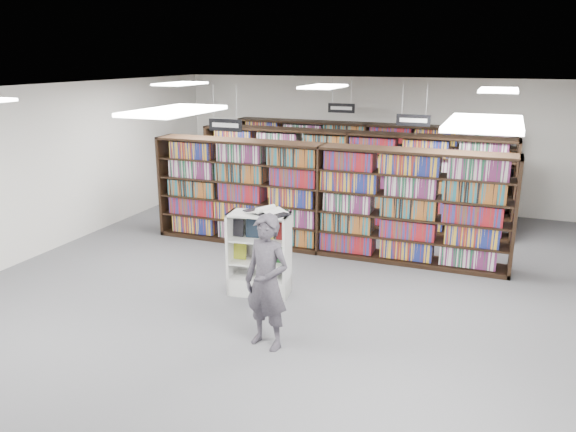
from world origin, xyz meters
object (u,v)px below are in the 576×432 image
(endcap_display, at_px, (260,266))
(shopper, at_px, (267,282))
(open_book, at_px, (266,211))
(bookshelf_row_near, at_px, (321,199))

(endcap_display, xyz_separation_m, shopper, (0.79, -1.55, 0.44))
(open_book, relative_size, shopper, 0.44)
(bookshelf_row_near, height_order, shopper, bookshelf_row_near)
(bookshelf_row_near, relative_size, open_book, 8.79)
(endcap_display, relative_size, shopper, 0.75)
(endcap_display, xyz_separation_m, open_book, (0.11, 0.02, 0.92))
(bookshelf_row_near, height_order, open_book, bookshelf_row_near)
(endcap_display, height_order, shopper, shopper)
(bookshelf_row_near, distance_m, endcap_display, 2.37)
(endcap_display, distance_m, shopper, 1.79)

